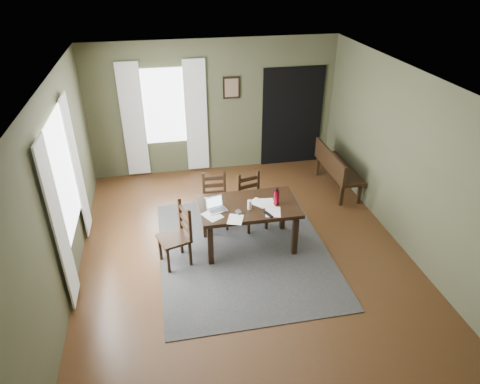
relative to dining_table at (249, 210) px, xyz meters
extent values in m
cube|color=#492C16|center=(-0.11, -0.13, -0.67)|extent=(5.00, 6.00, 0.01)
cube|color=#494B31|center=(-0.11, 2.87, 0.68)|extent=(5.00, 0.02, 2.70)
cube|color=#494B31|center=(-0.11, -3.13, 0.68)|extent=(5.00, 0.02, 2.70)
cube|color=#494B31|center=(-2.61, -0.13, 0.68)|extent=(0.02, 6.00, 2.70)
cube|color=#494B31|center=(2.39, -0.13, 0.68)|extent=(0.02, 6.00, 2.70)
cube|color=white|center=(-0.11, -0.13, 2.03)|extent=(5.00, 6.00, 0.02)
cube|color=#363636|center=(-0.11, -0.13, -0.66)|extent=(2.60, 3.20, 0.01)
cube|color=black|center=(0.00, 0.00, 0.06)|extent=(1.51, 0.91, 0.06)
cube|color=black|center=(0.00, 0.00, 0.01)|extent=(1.35, 0.75, 0.05)
cube|color=black|center=(-0.65, -0.34, -0.34)|extent=(0.08, 0.08, 0.64)
cube|color=black|center=(-0.65, 0.35, -0.34)|extent=(0.08, 0.08, 0.64)
cube|color=black|center=(0.65, -0.35, -0.34)|extent=(0.08, 0.08, 0.64)
cube|color=black|center=(0.65, 0.34, -0.34)|extent=(0.08, 0.08, 0.64)
cube|color=black|center=(-1.18, -0.22, -0.22)|extent=(0.54, 0.54, 0.04)
cube|color=black|center=(-1.39, -0.11, -0.45)|extent=(0.05, 0.05, 0.42)
cube|color=black|center=(-1.06, 0.00, -0.45)|extent=(0.05, 0.05, 0.42)
cube|color=black|center=(-1.29, -0.44, -0.45)|extent=(0.05, 0.05, 0.42)
cube|color=black|center=(-0.96, -0.33, -0.45)|extent=(0.05, 0.05, 0.42)
cube|color=black|center=(-1.05, 0.01, 0.05)|extent=(0.06, 0.06, 0.53)
cube|color=black|center=(-0.94, -0.34, 0.05)|extent=(0.06, 0.06, 0.53)
cube|color=black|center=(-0.99, -0.16, -0.09)|extent=(0.12, 0.31, 0.07)
cube|color=black|center=(-0.99, -0.16, 0.05)|extent=(0.12, 0.31, 0.07)
cube|color=black|center=(-0.99, -0.16, 0.20)|extent=(0.12, 0.31, 0.07)
cube|color=black|center=(-0.43, 0.64, -0.24)|extent=(0.42, 0.42, 0.04)
cube|color=black|center=(-0.60, 0.48, -0.46)|extent=(0.04, 0.04, 0.40)
cube|color=black|center=(-0.59, 0.81, -0.46)|extent=(0.04, 0.04, 0.40)
cube|color=black|center=(-0.27, 0.47, -0.46)|extent=(0.04, 0.04, 0.40)
cube|color=black|center=(-0.25, 0.80, -0.46)|extent=(0.04, 0.04, 0.40)
cube|color=black|center=(-0.60, 0.83, 0.03)|extent=(0.05, 0.05, 0.51)
cube|color=black|center=(-0.24, 0.82, 0.03)|extent=(0.05, 0.05, 0.51)
cube|color=black|center=(-0.42, 0.82, -0.11)|extent=(0.30, 0.04, 0.07)
cube|color=black|center=(-0.42, 0.82, 0.03)|extent=(0.30, 0.04, 0.07)
cube|color=black|center=(-0.42, 0.82, 0.16)|extent=(0.30, 0.04, 0.07)
cube|color=black|center=(0.19, 0.50, -0.24)|extent=(0.50, 0.50, 0.04)
cube|color=black|center=(0.06, 0.30, -0.46)|extent=(0.05, 0.05, 0.40)
cube|color=black|center=(-0.02, 0.62, -0.46)|extent=(0.05, 0.05, 0.40)
cube|color=black|center=(0.39, 0.38, -0.46)|extent=(0.05, 0.05, 0.40)
cube|color=black|center=(0.31, 0.70, -0.46)|extent=(0.05, 0.05, 0.40)
cube|color=black|center=(-0.03, 0.64, 0.03)|extent=(0.05, 0.05, 0.51)
cube|color=black|center=(0.31, 0.72, 0.03)|extent=(0.05, 0.05, 0.51)
cube|color=black|center=(0.14, 0.68, -0.11)|extent=(0.30, 0.10, 0.07)
cube|color=black|center=(0.14, 0.68, 0.03)|extent=(0.30, 0.10, 0.07)
cube|color=black|center=(0.14, 0.68, 0.16)|extent=(0.30, 0.10, 0.07)
cube|color=black|center=(2.11, 1.50, -0.23)|extent=(0.46, 1.45, 0.06)
cube|color=black|center=(2.29, 0.88, -0.47)|extent=(0.06, 0.06, 0.40)
cube|color=black|center=(1.94, 0.88, -0.47)|extent=(0.06, 0.06, 0.40)
cube|color=black|center=(2.29, 2.12, -0.47)|extent=(0.06, 0.06, 0.40)
cube|color=black|center=(1.94, 2.12, -0.47)|extent=(0.06, 0.06, 0.40)
cube|color=black|center=(1.91, 1.50, -0.03)|extent=(0.05, 1.45, 0.35)
cube|color=#B7B7BC|center=(-0.50, -0.08, 0.10)|extent=(0.33, 0.27, 0.01)
cube|color=#B7B7BC|center=(-0.53, 0.02, 0.19)|extent=(0.28, 0.13, 0.18)
cube|color=silver|center=(-0.53, 0.01, 0.19)|extent=(0.25, 0.11, 0.15)
cube|color=#3F3F42|center=(-0.50, -0.09, 0.11)|extent=(0.26, 0.18, 0.00)
cube|color=#3F3F42|center=(-0.20, -0.21, 0.11)|extent=(0.08, 0.11, 0.03)
cube|color=black|center=(0.22, -0.34, 0.10)|extent=(0.11, 0.18, 0.02)
cylinder|color=silver|center=(-0.02, -0.13, 0.17)|extent=(0.07, 0.07, 0.15)
cylinder|color=maroon|center=(0.41, -0.07, 0.21)|extent=(0.09, 0.09, 0.24)
cylinder|color=black|center=(0.41, -0.07, 0.35)|extent=(0.05, 0.05, 0.04)
cube|color=white|center=(-0.59, -0.20, 0.09)|extent=(0.34, 0.36, 0.00)
cube|color=white|center=(0.30, -0.27, 0.09)|extent=(0.28, 0.33, 0.00)
cube|color=white|center=(0.16, 0.02, 0.09)|extent=(0.34, 0.34, 0.00)
cube|color=white|center=(0.28, -0.01, 0.09)|extent=(0.25, 0.31, 0.00)
cube|color=white|center=(-0.28, -0.36, 0.09)|extent=(0.29, 0.33, 0.00)
cube|color=white|center=(-2.58, 0.07, 0.78)|extent=(0.01, 1.30, 1.70)
cube|color=white|center=(-1.11, 2.84, 0.78)|extent=(1.00, 0.01, 1.50)
cube|color=silver|center=(-2.55, -0.75, 0.53)|extent=(0.03, 0.48, 2.30)
cube|color=silver|center=(-2.55, 0.89, 0.53)|extent=(0.03, 0.48, 2.30)
cube|color=silver|center=(-1.73, 2.81, 0.53)|extent=(0.44, 0.03, 2.30)
cube|color=silver|center=(-0.49, 2.81, 0.53)|extent=(0.44, 0.03, 2.30)
cube|color=black|center=(0.24, 2.84, 1.08)|extent=(0.34, 0.03, 0.44)
cube|color=brown|center=(0.24, 2.82, 1.08)|extent=(0.27, 0.01, 0.36)
cube|color=black|center=(1.54, 2.84, 0.38)|extent=(1.30, 0.03, 2.10)
camera|label=1|loc=(-1.20, -5.42, 3.50)|focal=32.00mm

